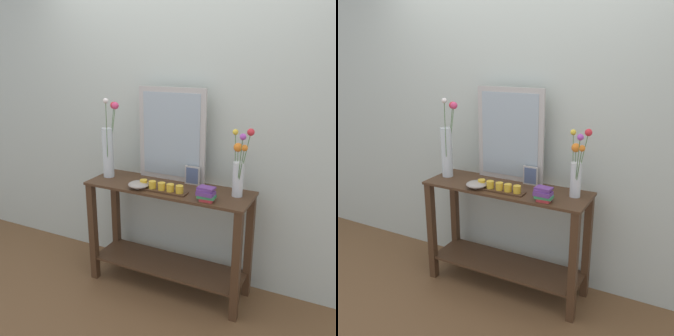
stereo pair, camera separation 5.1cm
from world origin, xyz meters
TOP-DOWN VIEW (x-y plane):
  - ground_plane at (0.00, 0.00)m, footprint 7.00×6.00m
  - wall_back at (0.00, 0.32)m, footprint 6.40×0.08m
  - console_table at (0.00, 0.00)m, footprint 1.29×0.41m
  - mirror_leaning at (-0.05, 0.17)m, footprint 0.56×0.03m
  - tall_vase_left at (-0.54, 0.01)m, footprint 0.15×0.18m
  - vase_right at (0.53, 0.05)m, footprint 0.17×0.19m
  - candle_tray at (-0.00, -0.10)m, footprint 0.39×0.09m
  - picture_frame_small at (0.14, 0.13)m, footprint 0.12×0.01m
  - decorative_bowl at (-0.18, -0.12)m, footprint 0.16×0.16m
  - book_stack at (0.36, -0.13)m, footprint 0.13×0.10m

SIDE VIEW (x-z plane):
  - ground_plane at x=0.00m, z-range -0.02..0.00m
  - console_table at x=0.00m, z-range 0.08..0.94m
  - candle_tray at x=0.00m, z-range 0.85..0.92m
  - decorative_bowl at x=-0.18m, z-range 0.86..0.91m
  - book_stack at x=0.36m, z-range 0.86..0.96m
  - picture_frame_small at x=0.14m, z-range 0.86..1.00m
  - vase_right at x=0.53m, z-range 0.82..1.31m
  - tall_vase_left at x=-0.54m, z-range 0.78..1.43m
  - mirror_leaning at x=-0.05m, z-range 0.86..1.59m
  - wall_back at x=0.00m, z-range 0.00..2.70m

